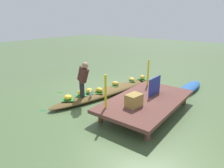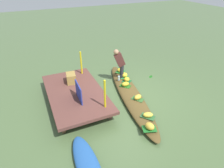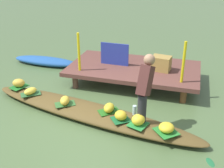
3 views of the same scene
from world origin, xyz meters
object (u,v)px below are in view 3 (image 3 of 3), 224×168
Objects in this scene: moored_boat at (46,61)px; banana_bunch_6 at (19,83)px; water_bottle at (135,110)px; produce_crate at (161,63)px; banana_bunch_2 at (30,91)px; banana_bunch_5 at (121,115)px; banana_bunch_3 at (166,127)px; vendor_boat at (88,112)px; banana_bunch_1 at (138,120)px; banana_bunch_4 at (65,100)px; market_banner at (115,54)px; vendor_person at (145,85)px; banana_bunch_0 at (109,108)px.

moored_boat is 1.95m from banana_bunch_6.
water_bottle is 1.86m from produce_crate.
produce_crate is (3.42, -0.51, 0.49)m from moored_boat.
banana_bunch_2 is 1.09× the size of banana_bunch_6.
banana_bunch_5 is at bearing -101.93° from produce_crate.
banana_bunch_5 is at bearing 170.25° from banana_bunch_3.
produce_crate reaches higher than water_bottle.
banana_bunch_1 is (1.08, -0.32, 0.20)m from vendor_boat.
banana_bunch_4 is at bearing 169.29° from banana_bunch_5.
banana_bunch_5 is (1.23, -0.23, 0.01)m from banana_bunch_4.
vendor_person is at bearing -58.73° from market_banner.
banana_bunch_5 reaches higher than banana_bunch_2.
water_bottle is at bearing 0.72° from banana_bunch_4.
banana_bunch_3 is 0.61× the size of produce_crate.
banana_bunch_3 is at bearing -3.04° from vendor_boat.
water_bottle reaches higher than banana_bunch_5.
banana_bunch_1 is at bearing -37.88° from moored_boat.
moored_boat is at bearing 126.64° from banana_bunch_4.
vendor_person is 1.97m from produce_crate.
vendor_person reaches higher than banana_bunch_2.
banana_bunch_1 is 0.93× the size of banana_bunch_3.
banana_bunch_2 is 1.58× the size of water_bottle.
banana_bunch_5 is at bearing -40.16° from moored_boat.
banana_bunch_0 is at bearing -11.39° from banana_bunch_6.
vendor_person reaches higher than vendor_boat.
banana_bunch_1 reaches higher than banana_bunch_6.
market_banner is (-0.94, 1.86, 0.41)m from water_bottle.
banana_bunch_0 is at bearing -175.36° from water_bottle.
vendor_person reaches higher than banana_bunch_4.
banana_bunch_1 is 0.35× the size of market_banner.
moored_boat is 4.70m from banana_bunch_3.
banana_bunch_4 is 1.74m from vendor_person.
banana_bunch_5 is (-0.34, 0.07, -0.01)m from banana_bunch_1.
market_banner is (-1.58, 2.26, 0.42)m from banana_bunch_3.
banana_bunch_5 is 0.83× the size of banana_bunch_6.
vendor_person is at bearing 4.76° from vendor_boat.
banana_bunch_4 reaches higher than banana_bunch_2.
water_bottle is 0.26× the size of market_banner.
water_bottle is (0.94, 0.00, 0.20)m from vendor_boat.
moored_boat is 6.79× the size of banana_bunch_2.
banana_bunch_4 is at bearing -12.10° from banana_bunch_2.
banana_bunch_2 is 0.52m from banana_bunch_6.
banana_bunch_1 reaches higher than banana_bunch_5.
moored_boat is at bearing 171.54° from produce_crate.
vendor_person reaches higher than water_bottle.
vendor_boat is at bearing 175.48° from banana_bunch_0.
produce_crate reaches higher than banana_bunch_3.
banana_bunch_5 is at bearing -69.20° from market_banner.
banana_bunch_5 is 2.14m from produce_crate.
water_bottle is at bearing 148.43° from banana_bunch_3.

